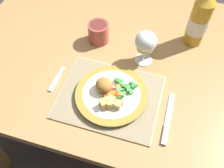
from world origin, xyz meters
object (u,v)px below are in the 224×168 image
at_px(dinner_plate, 111,95).
at_px(table_knife, 167,123).
at_px(bottle, 200,19).
at_px(drinking_cup, 99,32).
at_px(fork, 56,80).
at_px(wine_glass, 146,43).
at_px(dining_table, 121,67).

xyz_separation_m(dinner_plate, table_knife, (0.21, -0.04, -0.01)).
xyz_separation_m(bottle, drinking_cup, (-0.38, -0.11, -0.07)).
distance_m(fork, drinking_cup, 0.27).
distance_m(wine_glass, drinking_cup, 0.22).
relative_size(dinner_plate, bottle, 0.82).
xyz_separation_m(dining_table, bottle, (0.27, 0.15, 0.20)).
bearing_deg(bottle, wine_glass, -136.50).
bearing_deg(drinking_cup, bottle, 16.04).
bearing_deg(table_knife, bottle, 84.85).
relative_size(fork, wine_glass, 0.86).
bearing_deg(fork, dinner_plate, -2.49).
distance_m(dining_table, drinking_cup, 0.18).
bearing_deg(bottle, drinking_cup, -163.96).
xyz_separation_m(dining_table, dinner_plate, (0.02, -0.22, 0.11)).
bearing_deg(dinner_plate, bottle, 56.55).
relative_size(dinner_plate, fork, 2.09).
xyz_separation_m(wine_glass, bottle, (0.17, 0.17, 0.02)).
relative_size(dining_table, drinking_cup, 14.90).
bearing_deg(dinner_plate, fork, 177.51).
height_order(dinner_plate, wine_glass, wine_glass).
xyz_separation_m(table_knife, bottle, (0.04, 0.41, 0.11)).
bearing_deg(fork, bottle, 37.86).
height_order(table_knife, wine_glass, wine_glass).
bearing_deg(wine_glass, drinking_cup, 164.44).
bearing_deg(dining_table, wine_glass, -6.82).
bearing_deg(fork, dining_table, 46.30).
relative_size(dinner_plate, wine_glass, 1.79).
relative_size(dining_table, dinner_plate, 5.05).
relative_size(dining_table, fork, 10.55).
distance_m(table_knife, wine_glass, 0.30).
height_order(fork, bottle, bottle).
height_order(dinner_plate, drinking_cup, drinking_cup).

